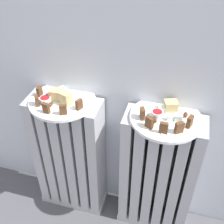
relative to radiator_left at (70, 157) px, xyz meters
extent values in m
cube|color=#B2B2B7|center=(0.00, 0.00, -0.29)|extent=(0.32, 0.13, 0.03)
cube|color=#B2B2B7|center=(-0.13, 0.00, 0.02)|extent=(0.04, 0.13, 0.59)
cube|color=#B2B2B7|center=(-0.08, 0.00, 0.02)|extent=(0.04, 0.13, 0.59)
cube|color=#B2B2B7|center=(-0.03, 0.00, 0.02)|extent=(0.04, 0.13, 0.59)
cube|color=#B2B2B7|center=(0.03, 0.00, 0.02)|extent=(0.04, 0.13, 0.59)
cube|color=#B2B2B7|center=(0.08, 0.00, 0.02)|extent=(0.04, 0.13, 0.59)
cube|color=#B2B2B7|center=(0.13, 0.00, 0.02)|extent=(0.04, 0.13, 0.59)
cube|color=#B2B2B7|center=(0.40, 0.00, -0.29)|extent=(0.32, 0.13, 0.03)
cube|color=#B2B2B7|center=(0.27, 0.00, 0.02)|extent=(0.04, 0.13, 0.59)
cube|color=#B2B2B7|center=(0.32, 0.00, 0.02)|extent=(0.04, 0.13, 0.59)
cube|color=#B2B2B7|center=(0.38, 0.00, 0.02)|extent=(0.04, 0.13, 0.59)
cube|color=#B2B2B7|center=(0.43, 0.00, 0.02)|extent=(0.04, 0.13, 0.59)
cube|color=#B2B2B7|center=(0.48, 0.00, 0.02)|extent=(0.04, 0.13, 0.59)
cube|color=#B2B2B7|center=(0.54, 0.00, 0.02)|extent=(0.04, 0.13, 0.59)
cylinder|color=white|center=(0.00, 0.00, 0.32)|extent=(0.26, 0.26, 0.01)
cylinder|color=white|center=(0.40, 0.00, 0.32)|extent=(0.26, 0.26, 0.01)
cube|color=#56351E|center=(-0.09, 0.00, 0.35)|extent=(0.01, 0.03, 0.04)
cube|color=#56351E|center=(-0.07, -0.06, 0.35)|extent=(0.03, 0.03, 0.04)
cube|color=#56351E|center=(-0.02, -0.09, 0.35)|extent=(0.03, 0.02, 0.04)
cube|color=#56351E|center=(0.04, -0.08, 0.35)|extent=(0.03, 0.02, 0.04)
cube|color=#56351E|center=(0.09, -0.04, 0.35)|extent=(0.02, 0.03, 0.04)
cube|color=tan|center=(-0.02, -0.01, 0.35)|extent=(0.05, 0.04, 0.04)
cube|color=tan|center=(0.03, -0.02, 0.35)|extent=(0.05, 0.04, 0.05)
cube|color=white|center=(0.05, 0.00, 0.34)|extent=(0.03, 0.03, 0.02)
cube|color=white|center=(-0.02, 0.05, 0.34)|extent=(0.03, 0.03, 0.02)
cube|color=white|center=(0.02, 0.02, 0.34)|extent=(0.02, 0.02, 0.02)
ellipsoid|color=#4C2814|center=(-0.06, 0.00, 0.34)|extent=(0.03, 0.02, 0.02)
ellipsoid|color=#4C2814|center=(-0.02, -0.05, 0.34)|extent=(0.02, 0.03, 0.01)
cylinder|color=white|center=(-0.05, -0.04, 0.34)|extent=(0.04, 0.04, 0.02)
cylinder|color=red|center=(-0.05, -0.04, 0.35)|extent=(0.04, 0.04, 0.01)
cube|color=#56351E|center=(0.32, -0.03, 0.35)|extent=(0.02, 0.03, 0.04)
cube|color=#56351E|center=(0.35, -0.07, 0.35)|extent=(0.03, 0.03, 0.04)
cube|color=#56351E|center=(0.40, -0.09, 0.35)|extent=(0.03, 0.01, 0.04)
cube|color=#56351E|center=(0.45, -0.07, 0.35)|extent=(0.03, 0.03, 0.04)
cube|color=#56351E|center=(0.49, -0.03, 0.35)|extent=(0.02, 0.03, 0.04)
cube|color=tan|center=(0.41, 0.04, 0.35)|extent=(0.06, 0.05, 0.04)
cube|color=white|center=(0.45, -0.01, 0.34)|extent=(0.03, 0.03, 0.02)
cube|color=white|center=(0.42, -0.01, 0.34)|extent=(0.02, 0.02, 0.02)
cube|color=white|center=(0.41, -0.06, 0.34)|extent=(0.03, 0.03, 0.02)
cube|color=white|center=(0.38, 0.03, 0.34)|extent=(0.03, 0.03, 0.02)
ellipsoid|color=#4C2814|center=(0.47, 0.02, 0.34)|extent=(0.02, 0.03, 0.01)
ellipsoid|color=#4C2814|center=(0.37, -0.04, 0.34)|extent=(0.03, 0.03, 0.02)
cylinder|color=white|center=(0.37, -0.01, 0.34)|extent=(0.04, 0.04, 0.02)
cylinder|color=red|center=(0.37, -0.01, 0.35)|extent=(0.03, 0.03, 0.01)
cube|color=#B7B7BC|center=(0.40, -0.08, 0.33)|extent=(0.01, 0.06, 0.00)
cube|color=#B7B7BC|center=(0.41, -0.03, 0.33)|extent=(0.02, 0.02, 0.00)
camera|label=1|loc=(0.43, -0.80, 0.96)|focal=44.73mm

